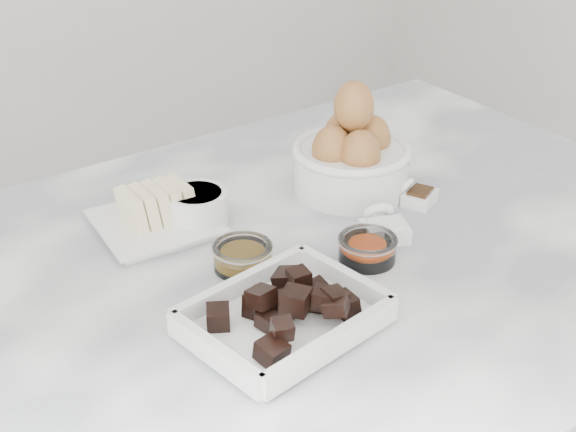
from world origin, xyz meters
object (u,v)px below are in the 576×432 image
at_px(butter_plate, 153,215).
at_px(honey_bowl, 243,256).
at_px(chocolate_dish, 284,312).
at_px(vanilla_spoon, 416,195).
at_px(zest_bowl, 367,248).
at_px(salt_spoon, 383,226).
at_px(sugar_ramekin, 197,207).
at_px(egg_bowl, 351,156).

bearing_deg(butter_plate, honey_bowl, -72.38).
distance_m(chocolate_dish, vanilla_spoon, 0.35).
distance_m(zest_bowl, salt_spoon, 0.07).
height_order(vanilla_spoon, salt_spoon, salt_spoon).
xyz_separation_m(sugar_ramekin, zest_bowl, (0.13, -0.20, -0.01)).
bearing_deg(chocolate_dish, butter_plate, 93.40).
bearing_deg(chocolate_dish, vanilla_spoon, 22.65).
bearing_deg(butter_plate, salt_spoon, -38.33).
relative_size(butter_plate, vanilla_spoon, 2.32).
xyz_separation_m(sugar_ramekin, vanilla_spoon, (0.29, -0.12, -0.01)).
distance_m(sugar_ramekin, salt_spoon, 0.25).
bearing_deg(butter_plate, vanilla_spoon, -23.08).
bearing_deg(chocolate_dish, zest_bowl, 18.91).
bearing_deg(vanilla_spoon, salt_spoon, -156.19).
relative_size(butter_plate, zest_bowl, 2.17).
relative_size(egg_bowl, vanilla_spoon, 2.44).
distance_m(zest_bowl, vanilla_spoon, 0.18).
distance_m(egg_bowl, zest_bowl, 0.20).
xyz_separation_m(chocolate_dish, egg_bowl, (0.27, 0.22, 0.03)).
distance_m(sugar_ramekin, zest_bowl, 0.24).
bearing_deg(salt_spoon, chocolate_dish, -157.89).
relative_size(butter_plate, egg_bowl, 0.95).
relative_size(sugar_ramekin, zest_bowl, 1.10).
relative_size(chocolate_dish, butter_plate, 1.38).
bearing_deg(chocolate_dish, honey_bowl, 77.07).
xyz_separation_m(chocolate_dish, sugar_ramekin, (0.04, 0.26, 0.00)).
relative_size(egg_bowl, zest_bowl, 2.28).
relative_size(sugar_ramekin, salt_spoon, 0.99).
height_order(chocolate_dish, honey_bowl, chocolate_dish).
relative_size(honey_bowl, salt_spoon, 0.89).
height_order(butter_plate, egg_bowl, egg_bowl).
height_order(zest_bowl, vanilla_spoon, vanilla_spoon).
relative_size(sugar_ramekin, honey_bowl, 1.10).
relative_size(egg_bowl, honey_bowl, 2.29).
bearing_deg(sugar_ramekin, egg_bowl, -8.89).
distance_m(egg_bowl, honey_bowl, 0.26).
bearing_deg(egg_bowl, salt_spoon, -111.12).
xyz_separation_m(honey_bowl, zest_bowl, (0.14, -0.08, 0.00)).
xyz_separation_m(butter_plate, zest_bowl, (0.18, -0.22, -0.01)).
distance_m(chocolate_dish, butter_plate, 0.28).
bearing_deg(vanilla_spoon, egg_bowl, 120.65).
height_order(zest_bowl, salt_spoon, salt_spoon).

